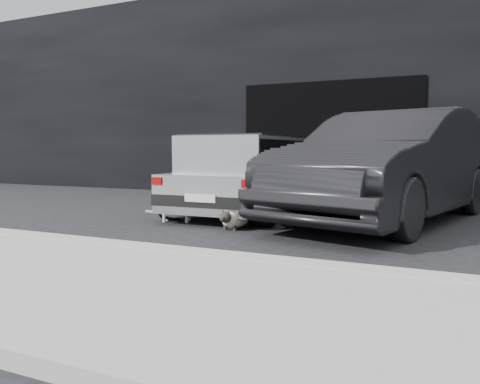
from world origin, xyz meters
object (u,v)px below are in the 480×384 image
at_px(cat_white, 179,209).
at_px(cat_siamese, 234,219).
at_px(second_car, 391,166).
at_px(silver_hatchback, 247,171).

bearing_deg(cat_white, cat_siamese, 60.40).
distance_m(second_car, cat_siamese, 2.56).
bearing_deg(cat_siamese, cat_white, -8.91).
bearing_deg(cat_white, silver_hatchback, 140.47).
height_order(cat_siamese, cat_white, cat_white).
xyz_separation_m(silver_hatchback, second_car, (2.32, 0.10, 0.12)).
bearing_deg(cat_white, second_car, 99.36).
bearing_deg(second_car, cat_siamese, -123.50).
relative_size(cat_siamese, cat_white, 1.06).
height_order(silver_hatchback, cat_siamese, silver_hatchback).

